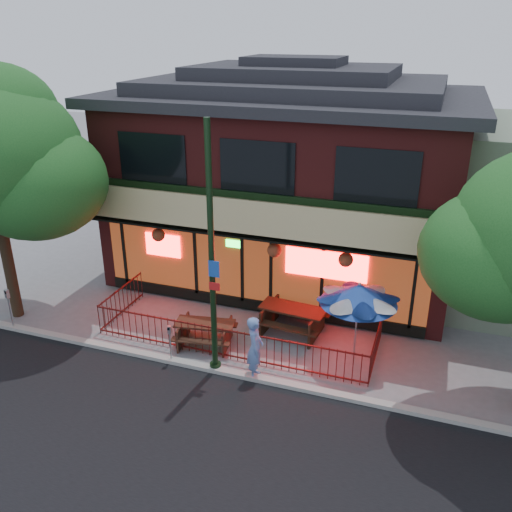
% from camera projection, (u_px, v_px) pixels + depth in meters
% --- Properties ---
extents(ground, '(80.00, 80.00, 0.00)m').
position_uv_depth(ground, '(221.00, 361.00, 15.67)').
color(ground, gray).
rests_on(ground, ground).
extents(curb, '(80.00, 0.25, 0.12)m').
position_uv_depth(curb, '(214.00, 369.00, 15.21)').
color(curb, '#999993').
rests_on(curb, ground).
extents(restaurant_building, '(12.96, 9.49, 8.05)m').
position_uv_depth(restaurant_building, '(291.00, 166.00, 20.23)').
color(restaurant_building, maroon).
rests_on(restaurant_building, ground).
extents(patio_fence, '(8.44, 2.62, 1.00)m').
position_uv_depth(patio_fence, '(227.00, 334.00, 15.86)').
color(patio_fence, '#4D1210').
rests_on(patio_fence, ground).
extents(street_light, '(0.43, 0.32, 7.00)m').
position_uv_depth(street_light, '(212.00, 268.00, 14.08)').
color(street_light, black).
rests_on(street_light, ground).
extents(picnic_table_left, '(1.97, 1.64, 0.76)m').
position_uv_depth(picnic_table_left, '(205.00, 330.00, 16.33)').
color(picnic_table_left, '#3E2216').
rests_on(picnic_table_left, ground).
extents(picnic_table_right, '(2.19, 1.76, 0.88)m').
position_uv_depth(picnic_table_right, '(293.00, 316.00, 16.94)').
color(picnic_table_right, black).
rests_on(picnic_table_right, ground).
extents(patio_umbrella, '(2.17, 2.17, 2.47)m').
position_uv_depth(patio_umbrella, '(359.00, 294.00, 14.98)').
color(patio_umbrella, gray).
rests_on(patio_umbrella, ground).
extents(pedestrian, '(0.64, 0.78, 1.85)m').
position_uv_depth(pedestrian, '(255.00, 348.00, 14.65)').
color(pedestrian, '#6080C1').
rests_on(pedestrian, ground).
extents(parking_meter_near, '(0.12, 0.11, 1.18)m').
position_uv_depth(parking_meter_near, '(170.00, 338.00, 15.35)').
color(parking_meter_near, '#9EA1A6').
rests_on(parking_meter_near, ground).
extents(parking_meter_far, '(0.15, 0.13, 1.39)m').
position_uv_depth(parking_meter_far, '(9.00, 302.00, 17.00)').
color(parking_meter_far, '#9EA1A6').
rests_on(parking_meter_far, ground).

